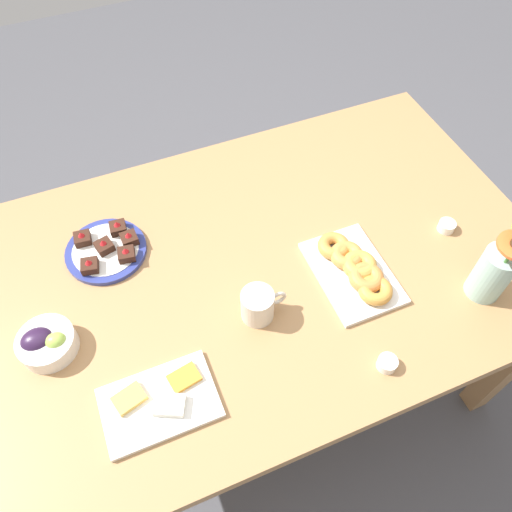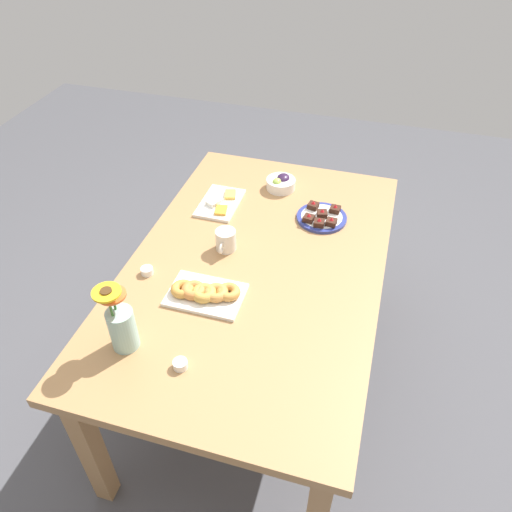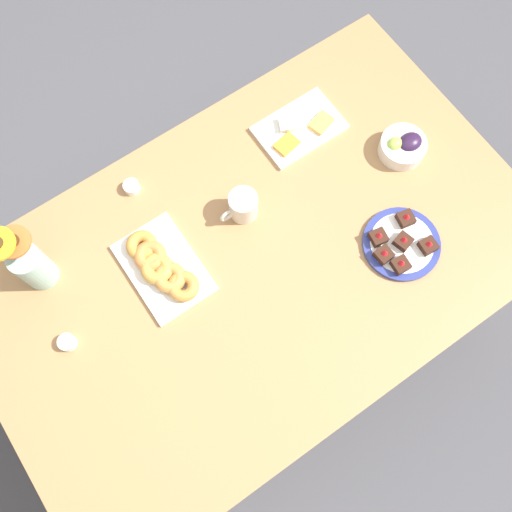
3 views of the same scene
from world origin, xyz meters
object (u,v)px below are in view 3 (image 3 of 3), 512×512
at_px(dining_table, 256,269).
at_px(cheese_platter, 299,128).
at_px(grape_bowl, 403,146).
at_px(croissant_platter, 161,267).
at_px(dessert_plate, 401,244).
at_px(flower_vase, 31,264).
at_px(jam_cup_berry, 67,342).
at_px(jam_cup_honey, 132,187).
at_px(coffee_mug, 243,205).

relative_size(dining_table, cheese_platter, 6.15).
bearing_deg(grape_bowl, croissant_platter, -6.42).
relative_size(dessert_plate, flower_vase, 0.82).
relative_size(cheese_platter, jam_cup_berry, 5.42).
height_order(grape_bowl, jam_cup_honey, grape_bowl).
bearing_deg(cheese_platter, dessert_plate, 92.16).
relative_size(jam_cup_honey, dessert_plate, 0.21).
bearing_deg(croissant_platter, dining_table, 151.23).
bearing_deg(flower_vase, jam_cup_honey, -165.83).
relative_size(jam_cup_berry, flower_vase, 0.18).
bearing_deg(dessert_plate, flower_vase, -29.54).
distance_m(cheese_platter, dessert_plate, 0.47).
xyz_separation_m(cheese_platter, dessert_plate, (-0.02, 0.47, 0.00)).
height_order(croissant_platter, dessert_plate, dessert_plate).
height_order(dining_table, coffee_mug, coffee_mug).
bearing_deg(croissant_platter, grape_bowl, 173.58).
distance_m(dessert_plate, flower_vase, 1.02).
height_order(cheese_platter, croissant_platter, croissant_platter).
height_order(coffee_mug, dessert_plate, coffee_mug).
distance_m(coffee_mug, grape_bowl, 0.52).
xyz_separation_m(coffee_mug, jam_cup_berry, (0.61, 0.05, -0.03)).
distance_m(dining_table, croissant_platter, 0.29).
xyz_separation_m(jam_cup_berry, dessert_plate, (-0.92, 0.29, -0.00)).
height_order(dining_table, cheese_platter, cheese_platter).
relative_size(dining_table, flower_vase, 5.89).
bearing_deg(cheese_platter, coffee_mug, 23.55).
relative_size(croissant_platter, flower_vase, 1.05).
height_order(dining_table, flower_vase, flower_vase).
bearing_deg(coffee_mug, cheese_platter, -156.45).
relative_size(coffee_mug, dessert_plate, 0.53).
relative_size(grape_bowl, jam_cup_berry, 2.90).
distance_m(coffee_mug, flower_vase, 0.60).
bearing_deg(coffee_mug, croissant_platter, 3.37).
relative_size(coffee_mug, croissant_platter, 0.42).
height_order(croissant_platter, jam_cup_honey, croissant_platter).
height_order(grape_bowl, croissant_platter, grape_bowl).
bearing_deg(dining_table, cheese_platter, -141.94).
bearing_deg(jam_cup_berry, coffee_mug, -175.12).
bearing_deg(dessert_plate, coffee_mug, -47.50).
distance_m(grape_bowl, croissant_platter, 0.80).
xyz_separation_m(jam_cup_honey, flower_vase, (0.34, 0.09, 0.08)).
bearing_deg(coffee_mug, flower_vase, -15.63).
distance_m(jam_cup_honey, dessert_plate, 0.80).
bearing_deg(coffee_mug, jam_cup_berry, 4.88).
height_order(cheese_platter, flower_vase, flower_vase).
bearing_deg(flower_vase, dining_table, 149.53).
height_order(dining_table, grape_bowl, grape_bowl).
bearing_deg(jam_cup_berry, dessert_plate, 162.51).
height_order(dessert_plate, flower_vase, flower_vase).
bearing_deg(cheese_platter, jam_cup_berry, 11.32).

